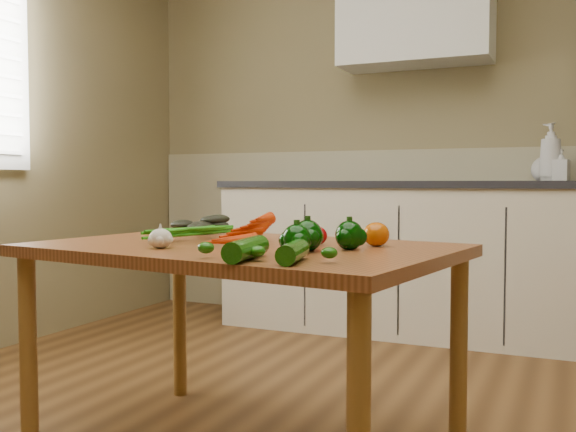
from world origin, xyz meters
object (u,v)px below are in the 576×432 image
Objects in this scene: table at (242,268)px; soap_bottle_a at (551,152)px; soap_bottle_c at (545,164)px; tomato_a at (317,236)px; zucchini_a at (293,252)px; pepper_b at (349,235)px; zucchini_b at (246,249)px; tomato_c at (376,234)px; garlic_bulb at (161,238)px; pepper_a at (308,236)px; soap_bottle_b at (561,165)px; leafy_greens at (201,221)px; pepper_c at (297,239)px; tomato_b at (351,235)px; carrot_bunch at (229,233)px.

table is 4.38× the size of soap_bottle_a.
soap_bottle_c reaches higher than tomato_a.
pepper_b is at bearing 84.68° from zucchini_a.
tomato_a is 0.43m from zucchini_b.
tomato_c is at bearing 24.19° from table.
zucchini_a is (0.50, -0.15, -0.00)m from garlic_bulb.
soap_bottle_b is at bearing 73.26° from pepper_a.
soap_bottle_a is 2.09m from tomato_a.
pepper_a is 0.25m from tomato_c.
soap_bottle_a is 1.77× the size of zucchini_a.
leafy_greens is at bearing -95.06° from soap_bottle_c.
tomato_a is (-0.04, 0.26, -0.01)m from pepper_c.
soap_bottle_b is 0.77× the size of zucchini_b.
soap_bottle_b reaches higher than pepper_c.
garlic_bulb is at bearing -141.84° from tomato_b.
zucchini_a is at bearing -69.47° from pepper_c.
leafy_greens is 2.27× the size of pepper_c.
tomato_b is (-0.59, -1.84, -0.26)m from soap_bottle_b.
pepper_a is 0.09m from pepper_c.
carrot_bunch is at bearing -160.74° from tomato_b.
carrot_bunch is 1.33× the size of zucchini_a.
tomato_c is 0.51m from zucchini_b.
tomato_b is 0.28× the size of zucchini_b.
zucchini_b is at bearing -114.05° from tomato_c.
leafy_greens reaches higher than garlic_bulb.
garlic_bulb reaches higher than zucchini_a.
soap_bottle_c is at bearing 78.25° from pepper_b.
table is 7.44× the size of soap_bottle_c.
table is 0.34m from pepper_c.
zucchini_a is at bearing -72.79° from soap_bottle_c.
tomato_c is at bearing 17.89° from carrot_bunch.
garlic_bulb is (-0.97, -2.32, -0.27)m from soap_bottle_c.
pepper_b is at bearing -72.54° from tomato_b.
tomato_a is (0.23, 0.08, 0.11)m from table.
tomato_a is at bearing 28.81° from table.
tomato_a is 0.79× the size of tomato_c.
tomato_c is 0.37× the size of zucchini_b.
pepper_b is (0.43, -0.05, 0.01)m from carrot_bunch.
zucchini_b is at bearing -101.72° from tomato_b.
table is 15.92× the size of pepper_a.
soap_bottle_c is at bearing 74.04° from tomato_a.
pepper_a is at bearing 104.63° from zucchini_a.
soap_bottle_a is 0.10m from soap_bottle_b.
zucchini_a is (-0.56, -2.36, -0.27)m from soap_bottle_b.
leafy_greens is 0.88m from zucchini_b.
tomato_c reaches higher than carrot_bunch.
table is 0.50m from leafy_greens.
tomato_c is at bearing -73.16° from soap_bottle_c.
tomato_b is at bearing 83.16° from pepper_c.
soap_bottle_a is at bearing 78.05° from zucchini_a.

